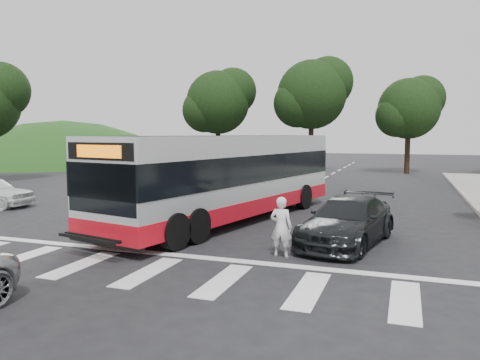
% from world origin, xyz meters
% --- Properties ---
extents(ground, '(140.00, 140.00, 0.00)m').
position_xyz_m(ground, '(0.00, 0.00, 0.00)').
color(ground, black).
rests_on(ground, ground).
extents(curb_east, '(0.30, 40.00, 0.15)m').
position_xyz_m(curb_east, '(9.00, 8.00, 0.07)').
color(curb_east, '#9E9991').
rests_on(curb_east, ground).
extents(hillside_nw, '(44.00, 44.00, 10.00)m').
position_xyz_m(hillside_nw, '(-32.00, 30.00, 0.00)').
color(hillside_nw, '#1B4616').
rests_on(hillside_nw, ground).
extents(crosswalk_ladder, '(18.00, 2.60, 0.01)m').
position_xyz_m(crosswalk_ladder, '(0.00, -5.00, 0.01)').
color(crosswalk_ladder, silver).
rests_on(crosswalk_ladder, ground).
extents(tree_north_a, '(6.60, 6.15, 10.17)m').
position_xyz_m(tree_north_a, '(-1.92, 26.07, 6.92)').
color(tree_north_a, black).
rests_on(tree_north_a, ground).
extents(tree_north_b, '(5.72, 5.33, 8.43)m').
position_xyz_m(tree_north_b, '(6.07, 28.06, 5.66)').
color(tree_north_b, black).
rests_on(tree_north_b, ground).
extents(tree_north_c, '(6.16, 5.74, 9.30)m').
position_xyz_m(tree_north_c, '(-9.92, 24.06, 6.29)').
color(tree_north_c, black).
rests_on(tree_north_c, ground).
extents(transit_bus, '(5.54, 13.22, 3.34)m').
position_xyz_m(transit_bus, '(-0.61, 2.25, 1.67)').
color(transit_bus, silver).
rests_on(transit_bus, ground).
extents(pedestrian, '(0.62, 0.41, 1.69)m').
position_xyz_m(pedestrian, '(2.73, -2.50, 0.85)').
color(pedestrian, silver).
rests_on(pedestrian, ground).
extents(dark_sedan, '(2.96, 5.27, 1.44)m').
position_xyz_m(dark_sedan, '(4.27, -0.28, 0.72)').
color(dark_sedan, black).
rests_on(dark_sedan, ground).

